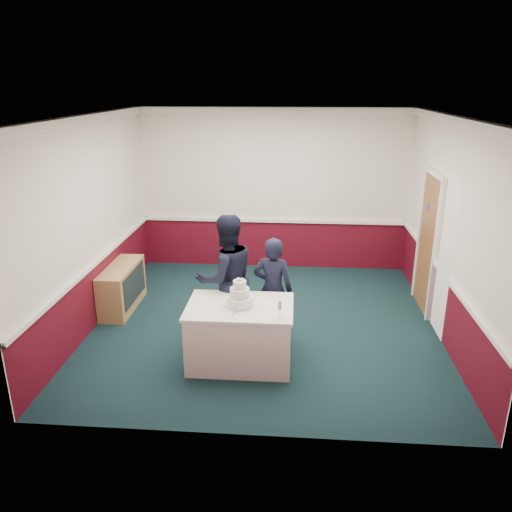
# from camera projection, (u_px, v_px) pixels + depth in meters

# --- Properties ---
(ground) EXTENTS (5.00, 5.00, 0.00)m
(ground) POSITION_uv_depth(u_px,v_px,m) (265.00, 323.00, 7.45)
(ground) COLOR #11292A
(ground) RESTS_ON ground
(room_shell) EXTENTS (5.00, 5.00, 3.00)m
(room_shell) POSITION_uv_depth(u_px,v_px,m) (273.00, 185.00, 7.37)
(room_shell) COLOR silver
(room_shell) RESTS_ON ground
(sideboard) EXTENTS (0.41, 1.20, 0.70)m
(sideboard) POSITION_uv_depth(u_px,v_px,m) (122.00, 287.00, 7.86)
(sideboard) COLOR tan
(sideboard) RESTS_ON ground
(cake_table) EXTENTS (1.32, 0.92, 0.79)m
(cake_table) POSITION_uv_depth(u_px,v_px,m) (240.00, 333.00, 6.31)
(cake_table) COLOR white
(cake_table) RESTS_ON ground
(wedding_cake) EXTENTS (0.35, 0.35, 0.36)m
(wedding_cake) POSITION_uv_depth(u_px,v_px,m) (240.00, 297.00, 6.14)
(wedding_cake) COLOR white
(wedding_cake) RESTS_ON cake_table
(cake_knife) EXTENTS (0.06, 0.22, 0.00)m
(cake_knife) POSITION_uv_depth(u_px,v_px,m) (236.00, 312.00, 5.99)
(cake_knife) COLOR silver
(cake_knife) RESTS_ON cake_table
(champagne_flute) EXTENTS (0.05, 0.05, 0.21)m
(champagne_flute) POSITION_uv_depth(u_px,v_px,m) (280.00, 306.00, 5.83)
(champagne_flute) COLOR silver
(champagne_flute) RESTS_ON cake_table
(person_man) EXTENTS (1.09, 1.01, 1.78)m
(person_man) POSITION_uv_depth(u_px,v_px,m) (226.00, 278.00, 6.77)
(person_man) COLOR black
(person_man) RESTS_ON ground
(person_woman) EXTENTS (0.59, 0.43, 1.48)m
(person_woman) POSITION_uv_depth(u_px,v_px,m) (273.00, 289.00, 6.79)
(person_woman) COLOR black
(person_woman) RESTS_ON ground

